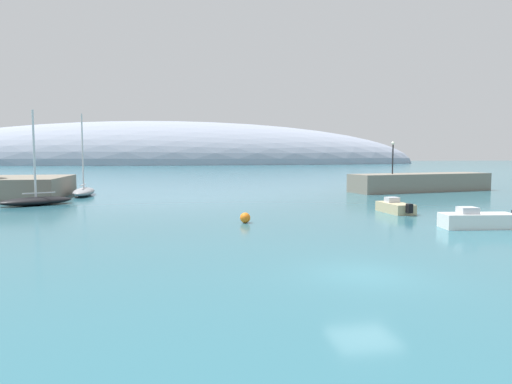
{
  "coord_description": "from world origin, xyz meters",
  "views": [
    {
      "loc": [
        -7.05,
        -15.64,
        4.48
      ],
      "look_at": [
        0.6,
        25.28,
        1.06
      ],
      "focal_mm": 31.77,
      "sensor_mm": 36.0,
      "label": 1
    }
  ],
  "objects": [
    {
      "name": "mooring_buoy_orange",
      "position": [
        -2.32,
        13.54,
        0.35
      ],
      "size": [
        0.69,
        0.69,
        0.69
      ],
      "primitive_type": "sphere",
      "color": "orange",
      "rests_on": "water"
    },
    {
      "name": "sailboat_grey_near_shore",
      "position": [
        -16.56,
        36.51,
        0.51
      ],
      "size": [
        2.14,
        6.72,
        8.94
      ],
      "rotation": [
        0.0,
        0.0,
        1.59
      ],
      "color": "gray",
      "rests_on": "water"
    },
    {
      "name": "harbor_lamp_post",
      "position": [
        19.02,
        34.69,
        4.6
      ],
      "size": [
        0.36,
        0.36,
        3.85
      ],
      "color": "black",
      "rests_on": "breakwater_rocks"
    },
    {
      "name": "motorboat_white_alongside_breakwater",
      "position": [
        11.38,
        8.88,
        0.49
      ],
      "size": [
        4.93,
        2.2,
        1.3
      ],
      "rotation": [
        0.0,
        0.0,
        3.0
      ],
      "color": "white",
      "rests_on": "water"
    },
    {
      "name": "motorboat_sand_foreground",
      "position": [
        9.99,
        16.65,
        0.43
      ],
      "size": [
        1.66,
        4.03,
        1.16
      ],
      "rotation": [
        0.0,
        0.0,
        1.6
      ],
      "color": "#C6B284",
      "rests_on": "water"
    },
    {
      "name": "breakwater_rocks",
      "position": [
        23.16,
        35.34,
        1.1
      ],
      "size": [
        18.98,
        7.52,
        2.19
      ],
      "primitive_type": "cube",
      "rotation": [
        0.0,
        0.0,
        0.18
      ],
      "color": "gray",
      "rests_on": "ground"
    },
    {
      "name": "distant_ridge",
      "position": [
        -8.17,
        209.55,
        0.0
      ],
      "size": [
        255.16,
        64.68,
        41.31
      ],
      "primitive_type": "ellipsoid",
      "color": "#8E99AD",
      "rests_on": "ground"
    },
    {
      "name": "sailboat_black_mid_mooring",
      "position": [
        -18.98,
        27.42,
        0.47
      ],
      "size": [
        6.45,
        5.05,
        8.44
      ],
      "rotation": [
        0.0,
        0.0,
        3.66
      ],
      "color": "black",
      "rests_on": "water"
    },
    {
      "name": "water",
      "position": [
        0.0,
        0.0,
        0.0
      ],
      "size": [
        600.0,
        600.0,
        0.0
      ],
      "primitive_type": "plane",
      "color": "#2D6675",
      "rests_on": "ground"
    }
  ]
}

